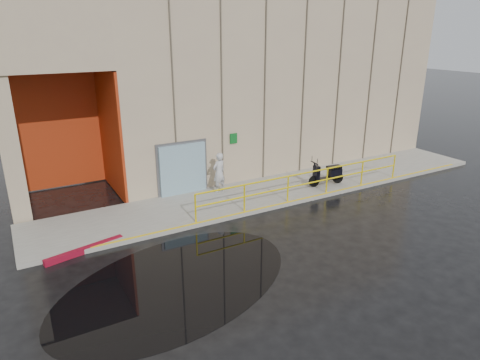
% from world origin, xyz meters
% --- Properties ---
extents(ground, '(120.00, 120.00, 0.00)m').
position_xyz_m(ground, '(0.00, 0.00, 0.00)').
color(ground, black).
rests_on(ground, ground).
extents(sidewalk, '(20.00, 3.00, 0.15)m').
position_xyz_m(sidewalk, '(4.00, 4.50, 0.07)').
color(sidewalk, gray).
rests_on(sidewalk, ground).
extents(building, '(20.00, 10.17, 8.00)m').
position_xyz_m(building, '(5.10, 10.98, 4.21)').
color(building, tan).
rests_on(building, ground).
extents(guardrail, '(9.56, 0.06, 1.03)m').
position_xyz_m(guardrail, '(4.25, 3.15, 0.68)').
color(guardrail, yellow).
rests_on(guardrail, sidewalk).
extents(person, '(0.67, 0.52, 1.62)m').
position_xyz_m(person, '(1.50, 5.33, 0.96)').
color(person, '#B3B3B7').
rests_on(person, sidewalk).
extents(scooter, '(1.68, 0.73, 1.28)m').
position_xyz_m(scooter, '(5.79, 3.83, 0.88)').
color(scooter, black).
rests_on(scooter, sidewalk).
extents(red_curb, '(2.38, 0.71, 0.18)m').
position_xyz_m(red_curb, '(-4.15, 3.10, 0.09)').
color(red_curb, maroon).
rests_on(red_curb, ground).
extents(puddle, '(8.01, 6.25, 0.01)m').
position_xyz_m(puddle, '(-2.35, 0.24, 0.00)').
color(puddle, black).
rests_on(puddle, ground).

